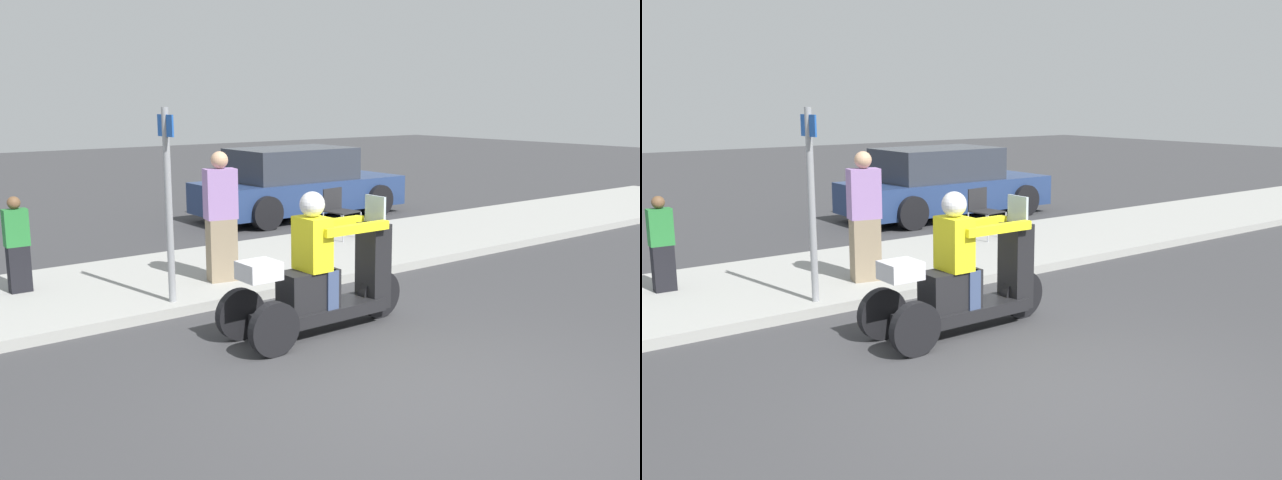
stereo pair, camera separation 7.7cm
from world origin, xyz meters
TOP-DOWN VIEW (x-y plane):
  - ground_plane at (0.00, 0.00)m, footprint 60.00×60.00m
  - sidewalk_strip at (0.00, 4.60)m, footprint 28.00×2.80m
  - motorcycle_trike at (0.27, 1.84)m, footprint 2.15×0.71m
  - spectator_end_of_line at (-1.91, 4.96)m, footprint 0.28×0.17m
  - spectator_near_curb at (0.30, 3.95)m, footprint 0.43×0.31m
  - folding_chair_set_back at (3.26, 5.26)m, footprint 0.53×0.53m
  - parked_car_lot_center at (4.38, 7.95)m, footprint 4.32×1.93m
  - street_sign at (-0.65, 3.45)m, footprint 0.08×0.36m

SIDE VIEW (x-z plane):
  - ground_plane at x=0.00m, z-range 0.00..0.00m
  - sidewalk_strip at x=0.00m, z-range 0.00..0.12m
  - motorcycle_trike at x=0.27m, z-range -0.21..1.29m
  - folding_chair_set_back at x=3.26m, z-range 0.21..1.03m
  - parked_car_lot_center at x=4.38m, z-range -0.04..1.39m
  - spectator_end_of_line at x=-1.91m, z-range 0.10..1.26m
  - spectator_near_curb at x=0.30m, z-range 0.09..1.74m
  - street_sign at x=-0.65m, z-range 0.22..2.42m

